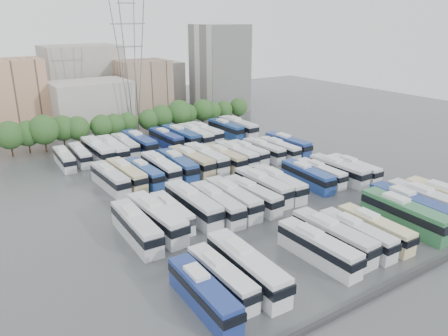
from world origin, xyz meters
TOP-DOWN VIEW (x-y plane):
  - ground at (0.00, 0.00)m, footprint 220.00×220.00m
  - parapet at (0.00, -33.00)m, footprint 56.00×0.50m
  - tree_line at (-2.20, 42.05)m, footprint 65.10×7.77m
  - city_buildings at (-7.46, 71.86)m, footprint 102.00×35.00m
  - apartment_tower at (34.00, 58.00)m, footprint 14.00×14.00m
  - electricity_pylon at (2.00, 50.00)m, footprint 9.00×6.91m
  - bus_r0_s0 at (-21.33, -24.44)m, footprint 2.91×11.78m
  - bus_r0_s1 at (-18.16, -22.96)m, footprint 2.50×11.24m
  - bus_r0_s2 at (-14.99, -23.22)m, footprint 3.31×13.29m
  - bus_r0_s5 at (-5.00, -24.30)m, footprint 2.95×12.13m
  - bus_r0_s6 at (-1.48, -23.40)m, footprint 2.97×12.56m
  - bus_r0_s7 at (1.80, -24.40)m, footprint 2.62×11.47m
  - bus_r0_s8 at (5.09, -24.65)m, footprint 2.71×11.43m
  - bus_r0_s10 at (11.55, -24.56)m, footprint 3.38×13.65m
  - bus_r0_s11 at (14.81, -23.24)m, footprint 3.35×13.30m
  - bus_r0_s12 at (18.15, -24.05)m, footprint 3.00×13.38m
  - bus_r1_s0 at (-21.41, -7.10)m, footprint 3.20×12.83m
  - bus_r1_s1 at (-18.03, -6.20)m, footprint 3.52×13.37m
  - bus_r1_s2 at (-15.08, -5.05)m, footprint 2.70×10.88m
  - bus_r1_s3 at (-11.58, -5.07)m, footprint 3.02×13.31m
  - bus_r1_s4 at (-8.34, -6.58)m, footprint 3.19×12.52m
  - bus_r1_s5 at (-5.15, -6.18)m, footprint 3.05×12.62m
  - bus_r1_s6 at (-1.89, -6.70)m, footprint 3.13×12.14m
  - bus_r1_s7 at (1.76, -4.85)m, footprint 2.76×12.62m
  - bus_r1_s8 at (4.82, -5.22)m, footprint 3.25×12.37m
  - bus_r1_s10 at (11.46, -5.14)m, footprint 3.19×11.97m
  - bus_r1_s11 at (14.90, -5.01)m, footprint 2.51×10.91m
  - bus_r1_s12 at (18.25, -6.16)m, footprint 2.92×12.40m
  - bus_r1_s13 at (21.60, -6.82)m, footprint 2.72×11.31m
  - bus_r2_s1 at (-17.97, 12.64)m, footprint 3.13×12.28m
  - bus_r2_s2 at (-14.87, 12.94)m, footprint 3.15×12.47m
  - bus_r2_s3 at (-11.75, 12.23)m, footprint 2.86×11.51m
  - bus_r2_s4 at (-8.21, 12.96)m, footprint 2.94×12.54m
  - bus_r2_s5 at (-4.88, 12.46)m, footprint 3.31×12.84m
  - bus_r2_s6 at (-1.76, 12.89)m, footprint 3.43×13.17m
  - bus_r2_s7 at (1.58, 12.89)m, footprint 2.93×13.10m
  - bus_r2_s8 at (4.82, 11.43)m, footprint 3.03×12.25m
  - bus_r2_s9 at (8.15, 11.89)m, footprint 2.71×12.14m
  - bus_r2_s10 at (11.41, 12.30)m, footprint 2.79×11.20m
  - bus_r2_s11 at (14.97, 11.56)m, footprint 2.76×11.47m
  - bus_r2_s12 at (18.36, 10.59)m, footprint 2.48×11.36m
  - bus_r2_s13 at (21.65, 11.60)m, footprint 3.00×12.41m
  - bus_r3_s0 at (-21.50, 29.05)m, footprint 2.85×10.90m
  - bus_r3_s1 at (-18.16, 29.94)m, footprint 2.85×10.95m
  - bus_r3_s2 at (-14.60, 29.44)m, footprint 3.11×13.40m
  - bus_r3_s3 at (-11.57, 29.00)m, footprint 2.93×12.95m
  - bus_r3_s4 at (-8.15, 30.76)m, footprint 2.93×11.83m
  - bus_r3_s5 at (-5.07, 30.37)m, footprint 3.26×13.21m
  - bus_r3_s7 at (1.56, 30.46)m, footprint 3.15×12.31m
  - bus_r3_s8 at (4.92, 29.65)m, footprint 3.62×13.56m
  - bus_r3_s9 at (8.29, 28.93)m, footprint 3.06×13.16m
  - bus_r3_s10 at (11.52, 30.05)m, footprint 3.34×12.62m
  - bus_r3_s12 at (18.13, 30.68)m, footprint 2.97×12.37m
  - bus_r3_s13 at (21.32, 30.03)m, footprint 2.93×13.45m

SIDE VIEW (x-z plane):
  - ground at x=0.00m, z-range 0.00..0.00m
  - parapet at x=0.00m, z-range 0.00..0.50m
  - bus_r3_s0 at x=-21.50m, z-range -0.03..3.36m
  - bus_r1_s2 at x=-15.08m, z-range -0.03..3.36m
  - bus_r3_s1 at x=-18.16m, z-range -0.03..3.37m
  - bus_r1_s11 at x=14.90m, z-range -0.03..3.38m
  - bus_r2_s10 at x=11.41m, z-range -0.03..3.46m
  - bus_r0_s1 at x=-18.16m, z-range -0.03..3.49m
  - bus_r1_s13 at x=21.60m, z-range -0.03..3.50m
  - bus_r2_s12 at x=18.36m, z-range -0.03..3.53m
  - bus_r0_s8 at x=5.09m, z-range -0.03..3.54m
  - bus_r2_s11 at x=14.97m, z-range -0.03..3.55m
  - bus_r2_s3 at x=-11.75m, z-range -0.03..3.55m
  - bus_r0_s7 at x=1.80m, z-range -0.03..3.56m
  - bus_r0_s0 at x=-21.33m, z-range -0.03..3.64m
  - bus_r3_s4 at x=-8.15m, z-range -0.03..3.66m
  - bus_r1_s10 at x=11.46m, z-range -0.03..3.68m
  - bus_r1_s6 at x=-1.89m, z-range -0.03..3.74m
  - bus_r0_s5 at x=-5.00m, z-range -0.03..3.75m
  - bus_r2_s9 at x=8.15m, z-range -0.03..3.77m
  - bus_r2_s8 at x=4.82m, z-range -0.03..3.78m
  - bus_r2_s1 at x=-17.97m, z-range -0.03..3.79m
  - bus_r3_s7 at x=1.56m, z-range -0.03..3.80m
  - bus_r1_s8 at x=4.82m, z-range -0.03..3.81m
  - bus_r3_s12 at x=18.13m, z-range -0.04..3.83m
  - bus_r2_s13 at x=21.65m, z-range -0.04..3.84m
  - bus_r1_s12 at x=18.25m, z-range -0.04..3.84m
  - bus_r2_s2 at x=-14.87m, z-range -0.04..3.85m
  - bus_r1_s4 at x=-8.34m, z-range -0.04..3.86m
  - bus_r3_s10 at x=11.52m, z-range -0.04..3.89m
  - bus_r2_s4 at x=-8.21m, z-range -0.04..3.89m
  - bus_r0_s6 at x=-1.48m, z-range -0.04..3.89m
  - bus_r1_s5 at x=-5.15m, z-range -0.04..3.90m
  - bus_r1_s7 at x=1.76m, z-range -0.04..3.92m
  - bus_r2_s5 at x=-4.88m, z-range -0.04..3.96m
  - bus_r1_s0 at x=-21.41m, z-range -0.04..3.96m
  - bus_r3_s3 at x=-11.57m, z-range -0.04..4.02m
  - bus_r2_s6 at x=-1.76m, z-range -0.04..4.06m
  - bus_r2_s7 at x=1.58m, z-range -0.04..4.07m
  - bus_r3_s9 at x=8.29m, z-range -0.04..4.08m
  - bus_r3_s5 at x=-5.07m, z-range -0.04..4.08m
  - bus_r0_s2 at x=-14.99m, z-range -0.04..4.10m
  - bus_r0_s11 at x=14.81m, z-range -0.04..4.11m
  - bus_r1_s1 at x=-18.03m, z-range -0.04..4.12m
  - bus_r1_s3 at x=-11.58m, z-range -0.04..4.13m
  - bus_r3_s2 at x=-14.60m, z-range -0.04..4.15m
  - bus_r0_s12 at x=18.15m, z-range -0.04..4.15m
  - bus_r3_s8 at x=4.92m, z-range -0.04..4.18m
  - bus_r3_s13 at x=21.32m, z-range -0.04..4.18m
  - bus_r0_s10 at x=11.55m, z-range -0.04..4.22m
  - tree_line at x=-2.20m, z-range 0.21..8.53m
  - city_buildings at x=-7.46m, z-range -2.13..17.87m
  - apartment_tower at x=34.00m, z-range 0.00..26.00m
  - electricity_pylon at x=2.00m, z-range 1.75..35.57m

